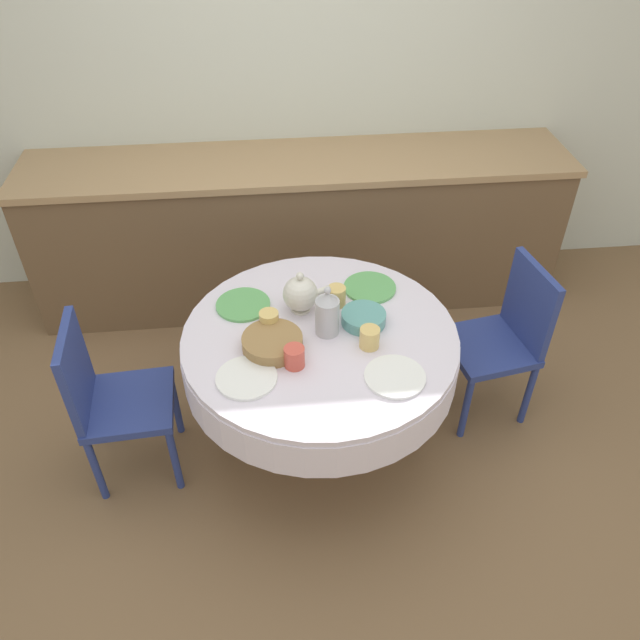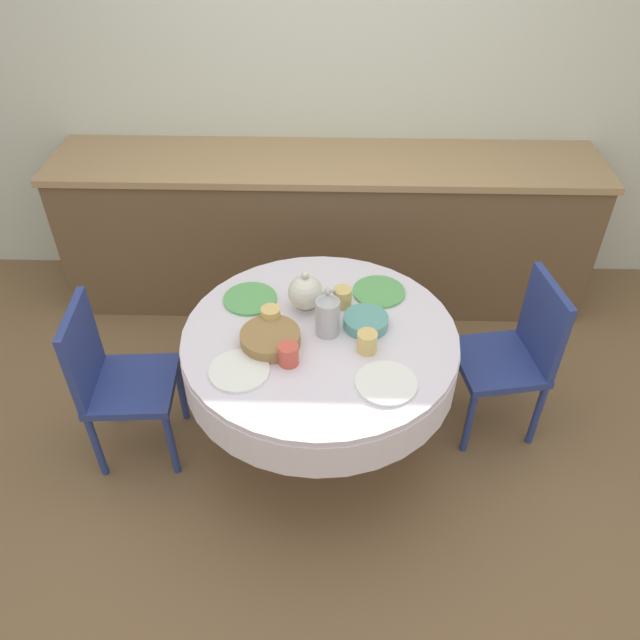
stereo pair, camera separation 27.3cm
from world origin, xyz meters
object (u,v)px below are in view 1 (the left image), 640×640
chair_left (504,334)px  coffee_carafe (327,313)px  teapot (301,294)px  chair_right (109,396)px

chair_left → coffee_carafe: 0.99m
teapot → chair_right: bearing=-164.7°
coffee_carafe → teapot: 0.20m
coffee_carafe → teapot: bearing=121.3°
chair_left → chair_right: bearing=86.8°
chair_right → teapot: bearing=101.6°
chair_right → teapot: teapot is taller
chair_right → coffee_carafe: size_ratio=3.54×
teapot → coffee_carafe: bearing=-58.7°
coffee_carafe → chair_left: bearing=9.8°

